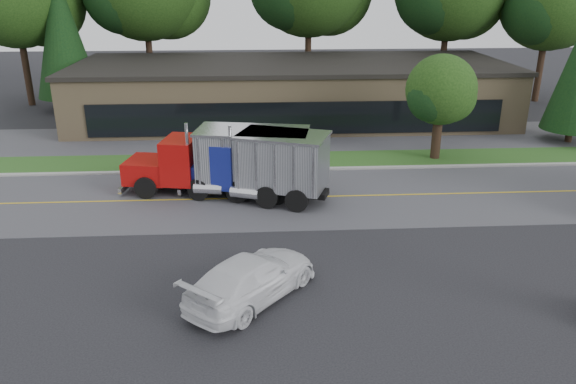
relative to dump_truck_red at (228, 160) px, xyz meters
name	(u,v)px	position (x,y,z in m)	size (l,w,h in m)	color
ground	(284,292)	(2.27, -9.76, -1.81)	(140.00, 140.00, 0.00)	#2F2F33
road	(274,198)	(2.27, -0.76, -1.81)	(60.00, 8.00, 0.02)	#5A5A5F
center_line	(274,198)	(2.27, -0.76, -1.81)	(60.00, 0.12, 0.01)	gold
curb	(271,171)	(2.27, 3.44, -1.81)	(60.00, 0.30, 0.12)	#9E9E99
grass_verge	(270,161)	(2.27, 5.24, -1.81)	(60.00, 3.40, 0.03)	#2A4E1A
far_parking	(268,139)	(2.27, 10.24, -1.81)	(60.00, 7.00, 0.02)	#5A5A5F
strip_mall	(292,92)	(4.27, 16.24, 0.19)	(32.00, 12.00, 4.00)	#9B835F
tree_far_e	(551,4)	(26.40, 21.35, 6.36)	(8.98, 8.45, 12.81)	#382619
evergreen_left	(62,32)	(-13.73, 20.24, 4.38)	(4.95, 4.95, 11.26)	#382619
tree_verge	(442,93)	(12.33, 5.30, 2.15)	(4.36, 4.11, 6.22)	#382619
dump_truck_red	(228,160)	(0.00, 0.00, 0.00)	(9.49, 4.11, 3.36)	black
dump_truck_blue	(264,164)	(1.78, -0.79, -0.01)	(7.46, 4.76, 3.36)	black
rally_car	(252,278)	(1.18, -10.01, -1.03)	(2.17, 5.35, 1.55)	white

